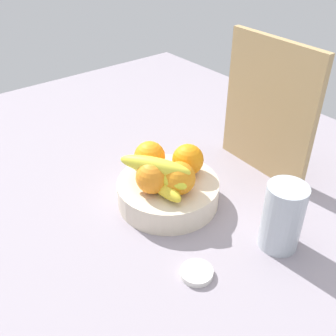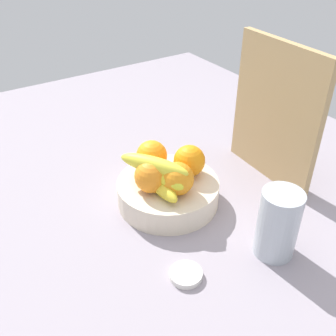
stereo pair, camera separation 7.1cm
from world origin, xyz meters
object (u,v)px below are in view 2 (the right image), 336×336
at_px(fruit_bowl, 168,192).
at_px(thermos_tumbler, 278,224).
at_px(orange_front_left, 189,161).
at_px(orange_center, 151,176).
at_px(orange_back_left, 177,179).
at_px(orange_front_right, 152,156).
at_px(cutting_board, 275,114).
at_px(banana_bunch, 156,173).
at_px(jar_lid, 186,274).

height_order(fruit_bowl, thermos_tumbler, thermos_tumbler).
xyz_separation_m(orange_front_left, orange_center, (0.01, -0.11, 0.00)).
xyz_separation_m(fruit_bowl, orange_back_left, (0.05, -0.01, 0.07)).
bearing_deg(orange_front_right, orange_front_left, 43.37).
bearing_deg(orange_center, cutting_board, 83.72).
distance_m(banana_bunch, cutting_board, 0.34).
relative_size(fruit_bowl, orange_back_left, 3.20).
bearing_deg(orange_front_left, orange_center, -87.09).
xyz_separation_m(orange_front_left, cutting_board, (0.04, 0.23, 0.08)).
bearing_deg(thermos_tumbler, orange_front_right, -163.41).
height_order(banana_bunch, thermos_tumbler, thermos_tumbler).
xyz_separation_m(orange_front_right, orange_center, (0.07, -0.05, 0.00)).
bearing_deg(banana_bunch, orange_front_left, 93.04).
bearing_deg(orange_front_left, orange_back_left, -55.60).
bearing_deg(orange_center, fruit_bowl, 96.41).
distance_m(orange_front_right, jar_lid, 0.32).
xyz_separation_m(thermos_tumbler, jar_lid, (-0.04, -0.20, -0.07)).
height_order(orange_center, jar_lid, orange_center).
distance_m(orange_front_left, cutting_board, 0.25).
xyz_separation_m(orange_center, thermos_tumbler, (0.26, 0.14, -0.02)).
bearing_deg(orange_front_left, banana_bunch, -86.96).
distance_m(fruit_bowl, orange_front_right, 0.10).
relative_size(orange_front_left, thermos_tumbler, 0.50).
bearing_deg(banana_bunch, orange_center, -88.14).
relative_size(orange_back_left, jar_lid, 1.16).
bearing_deg(cutting_board, orange_front_left, -98.22).
bearing_deg(orange_front_left, fruit_bowl, -89.92).
distance_m(orange_front_left, banana_bunch, 0.10).
bearing_deg(cutting_board, thermos_tumbler, -39.40).
relative_size(orange_front_left, cutting_board, 0.21).
xyz_separation_m(fruit_bowl, banana_bunch, (0.01, -0.04, 0.07)).
relative_size(thermos_tumbler, jar_lid, 2.33).
relative_size(orange_front_right, jar_lid, 1.16).
xyz_separation_m(orange_front_left, banana_bunch, (0.01, -0.10, 0.00)).
relative_size(orange_back_left, cutting_board, 0.21).
height_order(orange_center, orange_back_left, same).
height_order(orange_front_left, orange_center, same).
bearing_deg(banana_bunch, fruit_bowl, 97.87).
bearing_deg(orange_front_left, orange_front_right, -136.63).
distance_m(orange_back_left, cutting_board, 0.31).
xyz_separation_m(banana_bunch, jar_lid, (0.21, -0.06, -0.10)).
distance_m(orange_front_left, orange_center, 0.11).
height_order(orange_front_right, banana_bunch, banana_bunch).
relative_size(orange_front_right, banana_bunch, 0.43).
bearing_deg(orange_front_right, cutting_board, 69.19).
distance_m(orange_front_left, thermos_tumbler, 0.26).
xyz_separation_m(orange_front_right, banana_bunch, (0.07, -0.03, 0.00)).
bearing_deg(thermos_tumbler, banana_bunch, -152.61).
relative_size(banana_bunch, jar_lid, 2.69).
bearing_deg(fruit_bowl, orange_center, -83.59).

